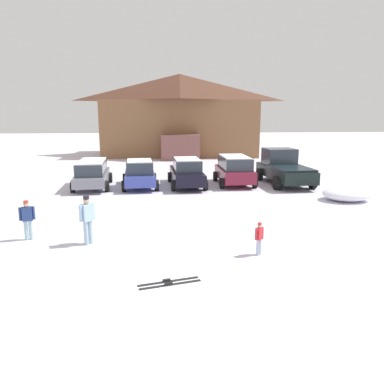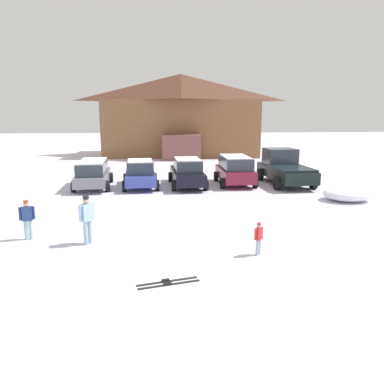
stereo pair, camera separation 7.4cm
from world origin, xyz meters
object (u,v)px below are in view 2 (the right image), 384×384
at_px(ski_lodge, 181,114).
at_px(skier_adult_in_blue_parka, 87,217).
at_px(pickup_truck, 284,168).
at_px(parked_maroon_van, 235,169).
at_px(pair_of_skis, 168,283).
at_px(plowed_snow_pile, 348,194).
at_px(parked_black_sedan, 187,172).
at_px(skier_child_in_red_jacket, 259,237).
at_px(parked_grey_wagon, 93,173).
at_px(parked_blue_hatchback, 140,174).
at_px(skier_teen_in_navy_coat, 27,218).

bearing_deg(ski_lodge, skier_adult_in_blue_parka, -98.97).
bearing_deg(pickup_truck, parked_maroon_van, -179.30).
bearing_deg(parked_maroon_van, skier_adult_in_blue_parka, -124.03).
height_order(pair_of_skis, plowed_snow_pile, plowed_snow_pile).
distance_m(pickup_truck, plowed_snow_pile, 5.18).
bearing_deg(pair_of_skis, pickup_truck, 61.28).
bearing_deg(parked_black_sedan, skier_child_in_red_jacket, -82.66).
bearing_deg(pickup_truck, parked_grey_wagon, -178.91).
xyz_separation_m(ski_lodge, pickup_truck, (5.63, -18.09, -3.28)).
distance_m(ski_lodge, pair_of_skis, 32.07).
bearing_deg(skier_adult_in_blue_parka, pair_of_skis, -50.73).
distance_m(ski_lodge, skier_child_in_red_jacket, 30.17).
bearing_deg(parked_blue_hatchback, skier_adult_in_blue_parka, -96.80).
height_order(parked_maroon_van, pickup_truck, pickup_truck).
xyz_separation_m(parked_grey_wagon, parked_maroon_van, (8.63, 0.19, 0.07)).
bearing_deg(parked_maroon_van, skier_child_in_red_jacket, -97.26).
relative_size(pickup_truck, plowed_snow_pile, 2.20).
distance_m(parked_blue_hatchback, parked_maroon_van, 5.83).
bearing_deg(skier_teen_in_navy_coat, parked_maroon_van, 46.67).
relative_size(ski_lodge, parked_grey_wagon, 3.37).
bearing_deg(pair_of_skis, parked_black_sedan, 84.18).
relative_size(parked_black_sedan, skier_child_in_red_jacket, 4.63).
bearing_deg(skier_adult_in_blue_parka, parked_black_sedan, 68.32).
bearing_deg(parked_blue_hatchback, skier_teen_in_navy_coat, -109.84).
bearing_deg(plowed_snow_pile, pair_of_skis, -136.32).
relative_size(parked_blue_hatchback, skier_teen_in_navy_coat, 3.01).
bearing_deg(parked_black_sedan, skier_adult_in_blue_parka, -111.68).
relative_size(skier_adult_in_blue_parka, plowed_snow_pile, 0.68).
height_order(parked_black_sedan, skier_teen_in_navy_coat, parked_black_sedan).
bearing_deg(plowed_snow_pile, skier_teen_in_navy_coat, -160.66).
bearing_deg(skier_adult_in_blue_parka, skier_teen_in_navy_coat, 163.73).
bearing_deg(ski_lodge, parked_black_sedan, -91.51).
xyz_separation_m(parked_black_sedan, pair_of_skis, (-1.36, -13.33, -0.84)).
relative_size(parked_grey_wagon, skier_child_in_red_jacket, 4.67).
relative_size(ski_lodge, pickup_truck, 3.05).
xyz_separation_m(parked_maroon_van, skier_teen_in_navy_coat, (-9.18, -9.73, -0.16)).
bearing_deg(skier_teen_in_navy_coat, skier_adult_in_blue_parka, -16.27).
bearing_deg(skier_teen_in_navy_coat, parked_black_sedan, 56.80).
distance_m(parked_maroon_van, plowed_snow_pile, 6.87).
relative_size(parked_maroon_van, skier_teen_in_navy_coat, 2.87).
height_order(parked_black_sedan, plowed_snow_pile, parked_black_sedan).
xyz_separation_m(pickup_truck, plowed_snow_pile, (1.75, -4.83, -0.65)).
bearing_deg(plowed_snow_pile, parked_blue_hatchback, 157.69).
bearing_deg(parked_maroon_van, ski_lodge, 97.86).
height_order(ski_lodge, skier_child_in_red_jacket, ski_lodge).
height_order(parked_black_sedan, parked_maroon_van, parked_maroon_van).
bearing_deg(pair_of_skis, ski_lodge, 86.67).
relative_size(parked_grey_wagon, skier_adult_in_blue_parka, 2.93).
height_order(parked_grey_wagon, skier_teen_in_navy_coat, parked_grey_wagon).
distance_m(skier_teen_in_navy_coat, pair_of_skis, 6.24).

